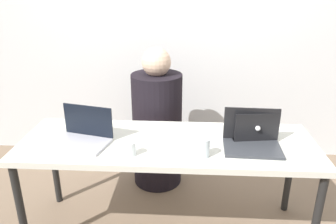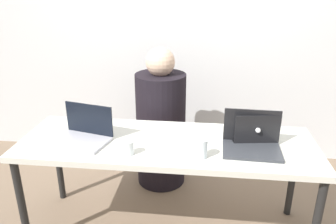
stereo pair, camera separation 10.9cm
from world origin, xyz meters
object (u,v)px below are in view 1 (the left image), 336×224
(water_glass_right, at_px, (204,149))
(water_glass_left, at_px, (131,149))
(laptop_front_left, at_px, (83,135))
(laptop_front_right, at_px, (252,140))
(person_at_center, at_px, (157,126))
(laptop_back_right, at_px, (253,132))

(water_glass_right, relative_size, water_glass_left, 1.34)
(laptop_front_left, bearing_deg, laptop_front_right, 13.95)
(person_at_center, relative_size, laptop_front_left, 3.07)
(laptop_front_left, bearing_deg, person_at_center, 72.86)
(laptop_back_right, distance_m, water_glass_right, 0.43)
(person_at_center, bearing_deg, water_glass_left, 74.44)
(laptop_back_right, height_order, water_glass_right, laptop_back_right)
(person_at_center, bearing_deg, laptop_front_right, 123.74)
(laptop_front_right, height_order, laptop_back_right, laptop_front_right)
(laptop_front_right, distance_m, water_glass_left, 0.76)
(person_at_center, distance_m, water_glass_left, 0.88)
(laptop_back_right, height_order, water_glass_left, laptop_back_right)
(laptop_back_right, bearing_deg, laptop_front_right, 69.25)
(person_at_center, xyz_separation_m, laptop_front_right, (0.67, -0.69, 0.23))
(laptop_front_left, xyz_separation_m, laptop_back_right, (1.11, 0.12, -0.00))
(person_at_center, xyz_separation_m, water_glass_right, (0.36, -0.84, 0.23))
(person_at_center, distance_m, laptop_front_left, 0.84)
(laptop_front_right, bearing_deg, laptop_front_left, -177.72)
(person_at_center, bearing_deg, water_glass_right, 103.04)
(water_glass_left, bearing_deg, laptop_front_right, 11.59)
(laptop_front_right, bearing_deg, person_at_center, 136.07)
(water_glass_left, bearing_deg, laptop_back_right, 19.49)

